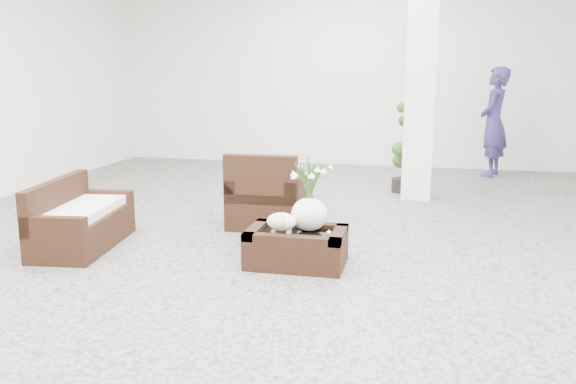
% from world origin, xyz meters
% --- Properties ---
extents(ground, '(11.00, 11.00, 0.00)m').
position_xyz_m(ground, '(0.00, 0.00, 0.00)').
color(ground, gray).
rests_on(ground, ground).
extents(column, '(0.40, 0.40, 3.50)m').
position_xyz_m(column, '(1.20, 2.80, 1.75)').
color(column, white).
rests_on(column, ground).
extents(coffee_table, '(0.90, 0.60, 0.31)m').
position_xyz_m(coffee_table, '(0.16, -0.45, 0.16)').
color(coffee_table, black).
rests_on(coffee_table, ground).
extents(sheep_figurine, '(0.28, 0.23, 0.21)m').
position_xyz_m(sheep_figurine, '(0.04, -0.55, 0.42)').
color(sheep_figurine, white).
rests_on(sheep_figurine, coffee_table).
extents(planter_narcissus, '(0.44, 0.44, 0.80)m').
position_xyz_m(planter_narcissus, '(0.26, -0.35, 0.71)').
color(planter_narcissus, white).
rests_on(planter_narcissus, coffee_table).
extents(tealight, '(0.04, 0.04, 0.03)m').
position_xyz_m(tealight, '(0.46, -0.43, 0.33)').
color(tealight, white).
rests_on(tealight, coffee_table).
extents(armchair, '(0.84, 0.81, 0.87)m').
position_xyz_m(armchair, '(-0.47, 0.90, 0.44)').
color(armchair, black).
rests_on(armchair, ground).
extents(loveseat, '(0.77, 1.37, 0.70)m').
position_xyz_m(loveseat, '(-2.10, -0.36, 0.35)').
color(loveseat, black).
rests_on(loveseat, ground).
extents(topiary, '(0.34, 0.34, 1.28)m').
position_xyz_m(topiary, '(1.00, 3.15, 0.64)').
color(topiary, '#234315').
rests_on(topiary, ground).
extents(shopper, '(0.61, 0.76, 1.82)m').
position_xyz_m(shopper, '(2.41, 4.84, 0.91)').
color(shopper, navy).
rests_on(shopper, ground).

